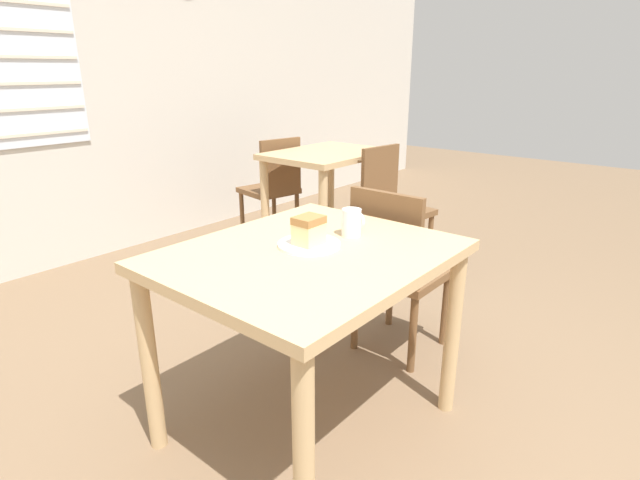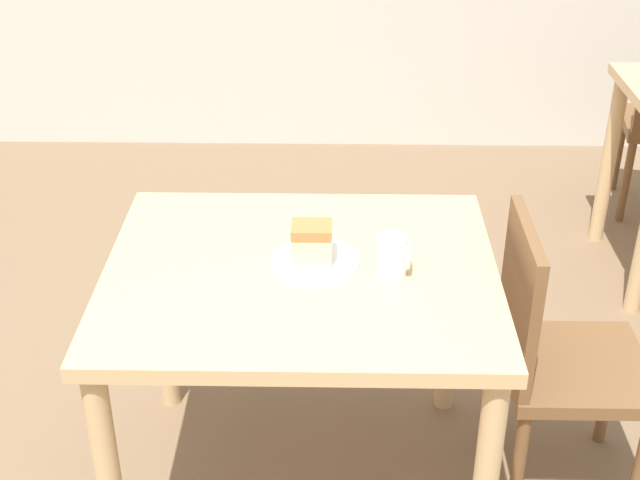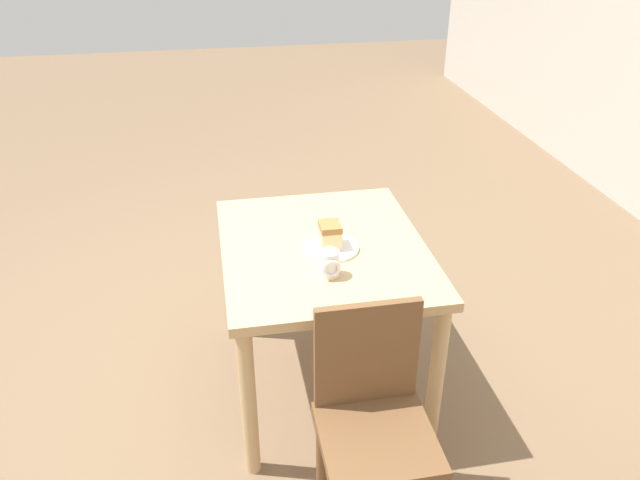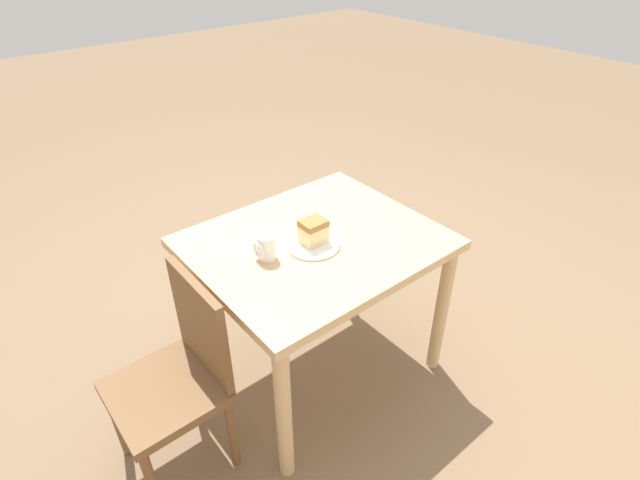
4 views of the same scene
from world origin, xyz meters
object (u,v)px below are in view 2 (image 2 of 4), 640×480
object	(u,v)px
cake_slice	(312,243)
coffee_mug	(394,255)
plate	(315,261)
dining_table_near	(301,304)
chair_near_window	(555,353)

from	to	relation	value
cake_slice	coffee_mug	distance (m)	0.21
plate	dining_table_near	bearing A→B (deg)	-142.27
chair_near_window	plate	world-z (taller)	chair_near_window
chair_near_window	cake_slice	size ratio (longest dim) A/B	8.26
plate	cake_slice	bearing A→B (deg)	-143.02
cake_slice	dining_table_near	bearing A→B (deg)	-142.07
cake_slice	coffee_mug	world-z (taller)	cake_slice
chair_near_window	coffee_mug	distance (m)	0.57
dining_table_near	plate	size ratio (longest dim) A/B	4.39
dining_table_near	chair_near_window	size ratio (longest dim) A/B	1.18
dining_table_near	cake_slice	distance (m)	0.17
chair_near_window	dining_table_near	bearing A→B (deg)	93.72
cake_slice	coffee_mug	xyz separation A→B (m)	(0.20, -0.04, -0.01)
dining_table_near	cake_slice	world-z (taller)	cake_slice
plate	cake_slice	world-z (taller)	cake_slice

